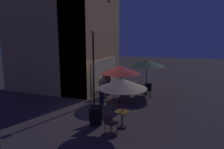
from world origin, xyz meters
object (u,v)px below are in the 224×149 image
at_px(patio_umbrella_0, 147,63).
at_px(patio_umbrella_2, 121,70).
at_px(cafe_table_2, 121,93).
at_px(patio_umbrella_1, 122,84).
at_px(patron_standing_3, 108,82).
at_px(patron_standing_1, 101,91).
at_px(menu_sandwich_board, 96,115).
at_px(cafe_chair_0, 148,89).
at_px(cafe_table_1, 122,117).
at_px(street_lamp_near_corner, 93,57).
at_px(cafe_chair_3, 125,96).
at_px(cafe_chair_2, 116,90).
at_px(patron_standing_2, 105,85).
at_px(patron_seated_0, 124,94).
at_px(cafe_table_0, 146,86).
at_px(cafe_chair_1, 110,122).

xyz_separation_m(patio_umbrella_0, patio_umbrella_2, (-2.27, 1.19, -0.18)).
distance_m(cafe_table_2, patio_umbrella_0, 3.02).
distance_m(patio_umbrella_1, patron_standing_3, 5.28).
bearing_deg(patio_umbrella_1, patron_standing_1, 37.98).
bearing_deg(menu_sandwich_board, cafe_chair_0, -35.29).
bearing_deg(cafe_table_1, street_lamp_near_corner, 43.02).
distance_m(patio_umbrella_0, cafe_chair_3, 3.37).
bearing_deg(cafe_chair_3, cafe_chair_2, -0.41).
xyz_separation_m(patio_umbrella_0, patron_standing_1, (-3.17, 2.07, -1.33)).
distance_m(cafe_chair_2, patron_standing_2, 0.77).
distance_m(cafe_table_2, patron_seated_0, 0.64).
bearing_deg(patron_seated_0, cafe_table_2, -0.00).
height_order(street_lamp_near_corner, cafe_table_0, street_lamp_near_corner).
xyz_separation_m(street_lamp_near_corner, patron_standing_3, (1.91, -0.21, -1.89)).
distance_m(cafe_table_1, patron_standing_3, 5.19).
bearing_deg(cafe_table_1, patron_standing_1, 37.98).
bearing_deg(cafe_chair_3, menu_sandwich_board, 130.55).
bearing_deg(patio_umbrella_2, cafe_chair_3, -142.28).
xyz_separation_m(cafe_table_1, patron_seated_0, (2.93, 0.70, 0.18)).
bearing_deg(patron_standing_1, patio_umbrella_0, -154.52).
distance_m(patio_umbrella_2, patron_seated_0, 1.44).
height_order(street_lamp_near_corner, cafe_chair_0, street_lamp_near_corner).
bearing_deg(cafe_chair_3, cafe_table_0, -51.45).
bearing_deg(patron_standing_2, patron_standing_1, -70.83).
distance_m(patio_umbrella_1, patio_umbrella_2, 3.59).
bearing_deg(patron_standing_3, cafe_table_1, 57.99).
distance_m(cafe_chair_1, patron_standing_3, 5.78).
bearing_deg(patron_standing_2, patron_seated_0, -20.34).
height_order(cafe_chair_0, patron_seated_0, patron_seated_0).
bearing_deg(patron_standing_2, patio_umbrella_1, -50.78).
xyz_separation_m(cafe_table_1, cafe_chair_3, (2.80, 0.61, 0.08)).
distance_m(street_lamp_near_corner, patron_standing_3, 2.70).
bearing_deg(patron_standing_1, cafe_chair_3, 160.07).
distance_m(cafe_chair_0, patron_standing_3, 2.70).
distance_m(patio_umbrella_0, patio_umbrella_2, 2.57).
bearing_deg(patron_standing_3, cafe_chair_2, 84.44).
xyz_separation_m(patio_umbrella_1, patron_standing_2, (3.76, 2.20, -1.07)).
bearing_deg(patron_standing_3, patio_umbrella_1, 57.99).
distance_m(cafe_table_1, cafe_chair_0, 4.86).
distance_m(patron_seated_0, patron_standing_3, 2.35).
xyz_separation_m(cafe_table_0, patron_standing_1, (-3.17, 2.07, 0.30)).
distance_m(cafe_table_2, patio_umbrella_1, 3.86).
height_order(street_lamp_near_corner, cafe_chair_1, street_lamp_near_corner).
height_order(street_lamp_near_corner, patron_standing_1, street_lamp_near_corner).
bearing_deg(cafe_table_2, cafe_chair_2, 36.90).
distance_m(cafe_chair_2, patron_standing_1, 1.60).
height_order(cafe_chair_2, patron_standing_1, patron_standing_1).
bearing_deg(cafe_table_2, patron_standing_1, 135.34).
distance_m(menu_sandwich_board, patron_seated_0, 3.05).
height_order(cafe_chair_0, cafe_chair_2, cafe_chair_0).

